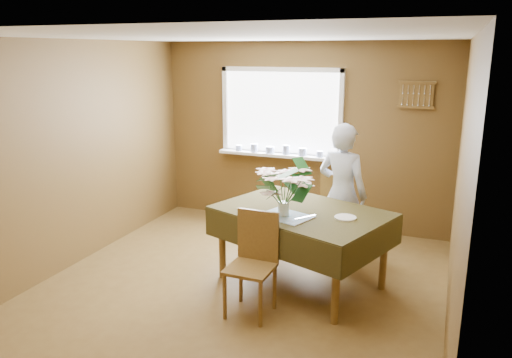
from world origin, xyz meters
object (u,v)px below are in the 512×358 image
at_px(chair_far, 340,212).
at_px(flower_bouquet, 284,185).
at_px(dining_table, 302,219).
at_px(seated_woman, 342,194).
at_px(chair_near, 254,258).

xyz_separation_m(chair_far, flower_bouquet, (-0.34, -1.11, 0.57)).
bearing_deg(flower_bouquet, dining_table, 63.13).
bearing_deg(dining_table, flower_bouquet, -97.09).
distance_m(seated_woman, flower_bouquet, 1.07).
relative_size(dining_table, seated_woman, 1.20).
xyz_separation_m(chair_far, chair_near, (-0.47, -1.57, -0.02)).
relative_size(chair_far, seated_woman, 0.62).
bearing_deg(chair_far, flower_bouquet, 103.45).
height_order(dining_table, seated_woman, seated_woman).
height_order(chair_near, flower_bouquet, flower_bouquet).
height_order(chair_far, chair_near, chair_far).
distance_m(dining_table, chair_near, 0.76).
bearing_deg(chair_far, chair_near, 103.80).
bearing_deg(flower_bouquet, chair_near, -105.68).
xyz_separation_m(dining_table, flower_bouquet, (-0.12, -0.23, 0.41)).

